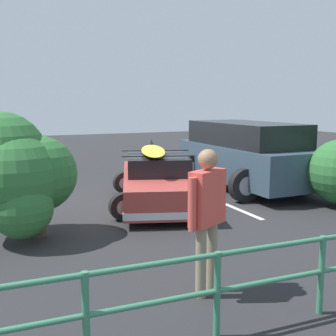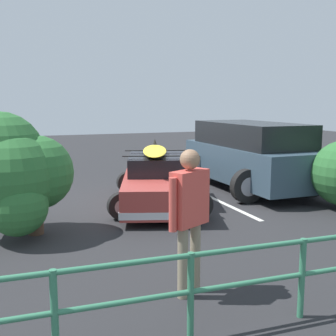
{
  "view_description": "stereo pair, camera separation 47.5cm",
  "coord_description": "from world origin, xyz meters",
  "views": [
    {
      "loc": [
        3.51,
        9.12,
        2.38
      ],
      "look_at": [
        -0.17,
        0.77,
        0.95
      ],
      "focal_mm": 45.0,
      "sensor_mm": 36.0,
      "label": 1
    },
    {
      "loc": [
        3.07,
        9.3,
        2.38
      ],
      "look_at": [
        -0.17,
        0.77,
        0.95
      ],
      "focal_mm": 45.0,
      "sensor_mm": 36.0,
      "label": 2
    }
  ],
  "objects": [
    {
      "name": "ground_plane",
      "position": [
        0.0,
        0.0,
        -0.01
      ],
      "size": [
        44.0,
        44.0,
        0.02
      ],
      "primitive_type": "cube",
      "color": "#28282B",
      "rests_on": "ground"
    },
    {
      "name": "parking_stripe",
      "position": [
        -1.63,
        0.17,
        0.0
      ],
      "size": [
        0.12,
        4.22,
        0.0
      ],
      "primitive_type": "cube",
      "rotation": [
        0.0,
        0.0,
        1.57
      ],
      "color": "silver",
      "rests_on": "ground"
    },
    {
      "name": "sedan_car",
      "position": [
        -0.18,
        0.13,
        0.56
      ],
      "size": [
        2.9,
        4.47,
        1.44
      ],
      "color": "#9E3833",
      "rests_on": "ground"
    },
    {
      "name": "suv_car",
      "position": [
        -3.1,
        -0.59,
        0.95
      ],
      "size": [
        2.74,
        4.76,
        1.84
      ],
      "color": "#334756",
      "rests_on": "ground"
    },
    {
      "name": "person_bystander",
      "position": [
        1.06,
        4.75,
        1.1
      ],
      "size": [
        0.64,
        0.42,
        1.83
      ],
      "color": "gray",
      "rests_on": "ground"
    },
    {
      "name": "bush_near_left",
      "position": [
        3.0,
        1.52,
        1.18
      ],
      "size": [
        2.07,
        1.95,
        2.23
      ],
      "color": "#4C3828",
      "rests_on": "ground"
    }
  ]
}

